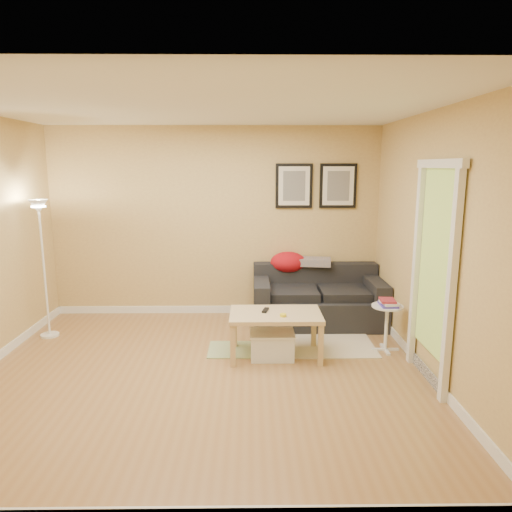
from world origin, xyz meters
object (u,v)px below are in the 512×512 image
storage_bin (272,345)px  floor_lamp (44,273)px  sofa (318,296)px  side_table (386,328)px  coffee_table (275,334)px  book_stack (388,303)px

storage_bin → floor_lamp: floor_lamp is taller
sofa → side_table: size_ratio=3.18×
coffee_table → storage_bin: 0.12m
side_table → book_stack: (0.00, -0.01, 0.30)m
storage_bin → floor_lamp: bearing=165.8°
side_table → book_stack: 0.30m
sofa → side_table: (0.64, -0.94, -0.11)m
storage_bin → sofa: bearing=59.6°
sofa → storage_bin: sofa is taller
coffee_table → floor_lamp: floor_lamp is taller
storage_bin → side_table: side_table is taller
sofa → floor_lamp: (-3.38, -0.44, 0.43)m
storage_bin → side_table: size_ratio=0.90×
sofa → floor_lamp: bearing=-172.6°
storage_bin → floor_lamp: (-2.72, 0.69, 0.65)m
side_table → sofa: bearing=124.1°
storage_bin → book_stack: size_ratio=2.02×
coffee_table → side_table: bearing=9.3°
book_stack → floor_lamp: (-4.02, 0.52, 0.23)m
coffee_table → book_stack: 1.31m
book_stack → floor_lamp: size_ratio=0.14×
coffee_table → book_stack: (1.26, 0.13, 0.32)m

